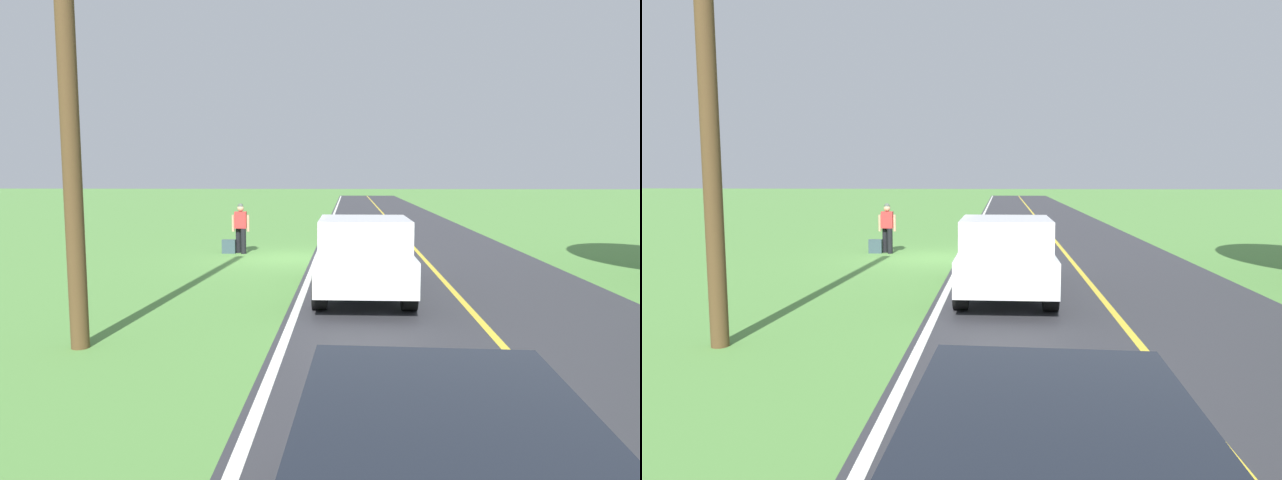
# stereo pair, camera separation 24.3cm
# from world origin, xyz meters

# --- Properties ---
(ground_plane) EXTENTS (200.00, 200.00, 0.00)m
(ground_plane) POSITION_xyz_m (0.00, 0.00, 0.00)
(ground_plane) COLOR #568E42
(road_surface) EXTENTS (7.38, 120.00, 0.00)m
(road_surface) POSITION_xyz_m (-4.43, 0.00, 0.00)
(road_surface) COLOR #333338
(road_surface) RESTS_ON ground
(lane_edge_line) EXTENTS (0.16, 117.60, 0.00)m
(lane_edge_line) POSITION_xyz_m (-0.92, 0.00, 0.01)
(lane_edge_line) COLOR silver
(lane_edge_line) RESTS_ON ground
(lane_centre_line) EXTENTS (0.14, 117.60, 0.00)m
(lane_centre_line) POSITION_xyz_m (-4.43, 0.00, 0.01)
(lane_centre_line) COLOR gold
(lane_centre_line) RESTS_ON ground
(hitchhiker_walking) EXTENTS (0.62, 0.51, 1.75)m
(hitchhiker_walking) POSITION_xyz_m (1.80, -1.19, 0.98)
(hitchhiker_walking) COLOR black
(hitchhiker_walking) RESTS_ON ground
(suitcase_carried) EXTENTS (0.46, 0.21, 0.48)m
(suitcase_carried) POSITION_xyz_m (2.22, -1.10, 0.24)
(suitcase_carried) COLOR #384C56
(suitcase_carried) RESTS_ON ground
(pickup_truck_passing) EXTENTS (2.11, 5.40, 1.82)m
(pickup_truck_passing) POSITION_xyz_m (-2.29, 5.71, 0.97)
(pickup_truck_passing) COLOR silver
(pickup_truck_passing) RESTS_ON ground
(utility_pole_roadside) EXTENTS (0.28, 0.28, 8.83)m
(utility_pole_roadside) POSITION_xyz_m (2.25, 9.92, 4.42)
(utility_pole_roadside) COLOR brown
(utility_pole_roadside) RESTS_ON ground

